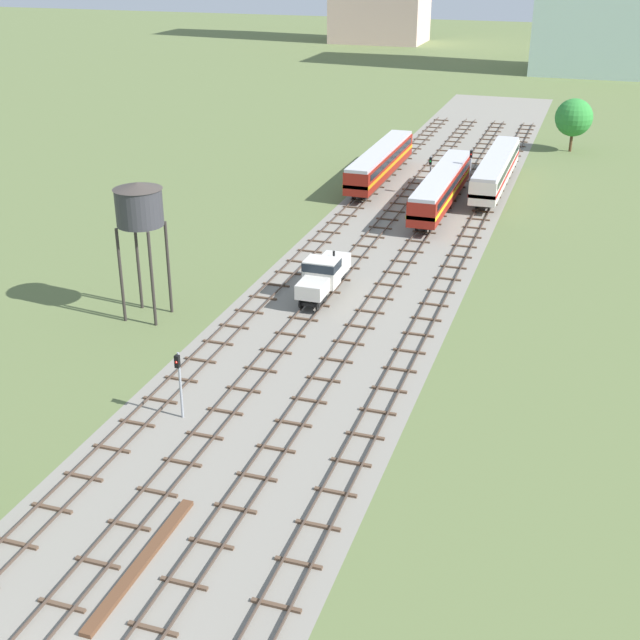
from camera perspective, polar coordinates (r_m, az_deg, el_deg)
ground_plane at (r=82.92m, az=4.61°, el=4.82°), size 480.00×480.00×0.00m
ballast_bed at (r=82.92m, az=4.61°, el=4.82°), size 17.74×176.00×0.01m
track_far_left at (r=85.53m, az=0.29°, el=5.61°), size 2.40×126.00×0.29m
track_left at (r=84.31m, az=3.27°, el=5.29°), size 2.40×126.00×0.29m
track_centre_left at (r=83.33m, az=6.32°, el=4.95°), size 2.40×126.00×0.29m
track_centre at (r=82.59m, az=9.43°, el=4.58°), size 2.40×126.00×0.29m
shunter_loco_left_nearest at (r=70.65m, az=0.22°, el=3.11°), size 2.74×8.46×3.10m
passenger_coach_centre_left_near at (r=95.02m, az=8.12°, el=8.85°), size 2.96×22.00×3.80m
passenger_coach_far_left_mid at (r=105.19m, az=4.05°, el=10.54°), size 2.96×22.00×3.80m
passenger_coach_centre_midfar at (r=103.41m, az=11.64°, el=9.86°), size 2.96×22.00×3.80m
water_tower at (r=65.88m, az=-11.96°, el=7.42°), size 3.72×3.72×10.85m
signal_post_nearest at (r=98.72m, az=9.98°, el=9.93°), size 0.28×0.47×5.76m
signal_post_near at (r=99.93m, az=7.35°, el=9.85°), size 0.28×0.47×4.55m
signal_post_mid at (r=53.05m, az=-9.36°, el=-3.74°), size 0.28×0.47×4.51m
lineside_tree_1 at (r=125.12m, az=16.55°, el=12.80°), size 5.11×5.11×7.22m
spare_rail_bundle at (r=43.44m, az=-11.77°, el=-15.49°), size 0.60×10.00×0.24m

